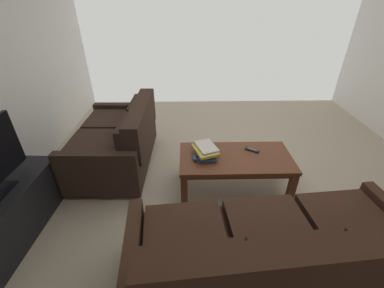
{
  "coord_description": "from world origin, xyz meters",
  "views": [
    {
      "loc": [
        0.58,
        2.37,
        1.99
      ],
      "look_at": [
        0.54,
        0.57,
        0.89
      ],
      "focal_mm": 23.48,
      "sensor_mm": 36.0,
      "label": 1
    }
  ],
  "objects_px": {
    "book_stack": "(206,151)",
    "tv_remote": "(252,150)",
    "coffee_table": "(235,162)",
    "loveseat_near": "(119,141)",
    "sofa_main": "(274,257)",
    "tv_stand": "(7,215)"
  },
  "relations": [
    {
      "from": "coffee_table",
      "to": "loveseat_near",
      "type": "bearing_deg",
      "value": -20.5
    },
    {
      "from": "book_stack",
      "to": "tv_remote",
      "type": "height_order",
      "value": "book_stack"
    },
    {
      "from": "book_stack",
      "to": "tv_stand",
      "type": "bearing_deg",
      "value": 18.81
    },
    {
      "from": "sofa_main",
      "to": "tv_remote",
      "type": "xyz_separation_m",
      "value": [
        -0.12,
        -1.26,
        0.11
      ]
    },
    {
      "from": "coffee_table",
      "to": "tv_remote",
      "type": "xyz_separation_m",
      "value": [
        -0.2,
        -0.11,
        0.08
      ]
    },
    {
      "from": "sofa_main",
      "to": "book_stack",
      "type": "distance_m",
      "value": 1.25
    },
    {
      "from": "sofa_main",
      "to": "coffee_table",
      "type": "bearing_deg",
      "value": -85.73
    },
    {
      "from": "coffee_table",
      "to": "tv_remote",
      "type": "distance_m",
      "value": 0.24
    },
    {
      "from": "tv_remote",
      "to": "sofa_main",
      "type": "bearing_deg",
      "value": 84.66
    },
    {
      "from": "coffee_table",
      "to": "book_stack",
      "type": "distance_m",
      "value": 0.36
    },
    {
      "from": "sofa_main",
      "to": "tv_stand",
      "type": "distance_m",
      "value": 2.32
    },
    {
      "from": "tv_remote",
      "to": "coffee_table",
      "type": "bearing_deg",
      "value": 28.86
    },
    {
      "from": "book_stack",
      "to": "tv_remote",
      "type": "xyz_separation_m",
      "value": [
        -0.53,
        -0.09,
        -0.05
      ]
    },
    {
      "from": "coffee_table",
      "to": "tv_remote",
      "type": "bearing_deg",
      "value": -151.14
    },
    {
      "from": "loveseat_near",
      "to": "tv_stand",
      "type": "distance_m",
      "value": 1.37
    },
    {
      "from": "loveseat_near",
      "to": "book_stack",
      "type": "distance_m",
      "value": 1.19
    },
    {
      "from": "tv_stand",
      "to": "sofa_main",
      "type": "bearing_deg",
      "value": 166.61
    },
    {
      "from": "tv_stand",
      "to": "book_stack",
      "type": "relative_size",
      "value": 3.44
    },
    {
      "from": "tv_stand",
      "to": "tv_remote",
      "type": "bearing_deg",
      "value": -163.17
    },
    {
      "from": "loveseat_near",
      "to": "sofa_main",
      "type": "bearing_deg",
      "value": 131.68
    },
    {
      "from": "sofa_main",
      "to": "loveseat_near",
      "type": "xyz_separation_m",
      "value": [
        1.48,
        -1.67,
        0.0
      ]
    },
    {
      "from": "loveseat_near",
      "to": "tv_stand",
      "type": "xyz_separation_m",
      "value": [
        0.77,
        1.13,
        -0.11
      ]
    }
  ]
}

